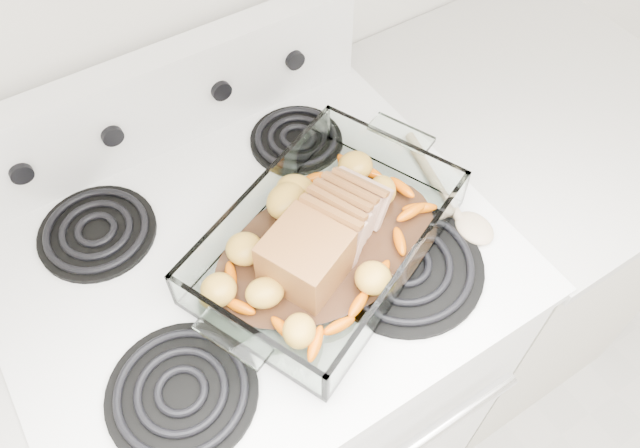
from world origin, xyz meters
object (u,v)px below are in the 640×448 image
electric_range (267,364)px  pork_roast (315,239)px  counter_right (494,234)px  baking_dish (327,243)px

electric_range → pork_roast: (0.08, -0.07, 0.51)m
pork_roast → electric_range: bearing=121.4°
counter_right → pork_roast: pork_roast is taller
electric_range → counter_right: (0.66, -0.00, -0.02)m
electric_range → baking_dish: bearing=-35.9°
electric_range → counter_right: electric_range is taller
counter_right → baking_dish: 0.75m
baking_dish → pork_roast: 0.04m
counter_right → baking_dish: bearing=-172.6°
electric_range → pork_roast: bearing=-42.7°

